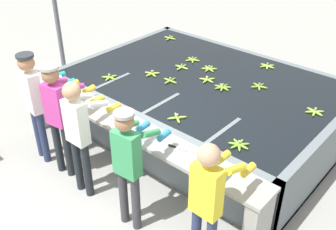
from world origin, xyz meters
TOP-DOWN VIEW (x-y plane):
  - ground_plane at (0.00, 0.00)m, footprint 80.00×80.00m
  - wash_tank at (0.00, 2.02)m, footprint 4.44×3.16m
  - work_ledge at (0.00, 0.23)m, footprint 4.44×0.45m
  - worker_0 at (-1.31, -0.31)m, footprint 0.48×0.75m
  - worker_1 at (-0.77, -0.29)m, footprint 0.47×0.75m
  - worker_2 at (-0.22, -0.37)m, footprint 0.41×0.72m
  - worker_3 at (0.70, -0.37)m, footprint 0.45×0.73m
  - worker_4 at (1.77, -0.29)m, footprint 0.41×0.72m
  - banana_bunch_floating_0 at (0.54, 3.17)m, footprint 0.28×0.27m
  - banana_bunch_floating_1 at (0.46, 0.79)m, footprint 0.24×0.24m
  - banana_bunch_floating_2 at (0.41, 1.97)m, footprint 0.28×0.27m
  - banana_bunch_floating_3 at (-1.67, 3.08)m, footprint 0.28×0.28m
  - banana_bunch_floating_4 at (-0.62, 2.51)m, footprint 0.28×0.27m
  - banana_bunch_floating_5 at (-1.22, 1.02)m, footprint 0.27×0.28m
  - banana_bunch_floating_6 at (-0.78, 1.59)m, footprint 0.28×0.27m
  - banana_bunch_floating_7 at (0.83, 2.38)m, footprint 0.28×0.27m
  - banana_bunch_floating_8 at (-0.17, 2.40)m, footprint 0.27×0.28m
  - banana_bunch_floating_9 at (-0.37, 1.59)m, footprint 0.28×0.28m
  - banana_bunch_floating_10 at (1.83, 2.21)m, footprint 0.28×0.28m
  - banana_bunch_floating_11 at (-0.57, 2.13)m, footprint 0.28×0.28m
  - banana_bunch_floating_12 at (1.45, 0.81)m, footprint 0.28×0.28m
  - banana_bunch_floating_13 at (0.06, 2.03)m, footprint 0.28×0.27m
  - knife_0 at (0.90, 0.26)m, footprint 0.35×0.12m
  - knife_1 at (-1.07, 0.32)m, footprint 0.22×0.30m
  - support_post_left at (-3.22, 1.47)m, footprint 0.09×0.09m

SIDE VIEW (x-z plane):
  - ground_plane at x=0.00m, z-range 0.00..0.00m
  - wash_tank at x=0.00m, z-range -0.01..0.92m
  - work_ledge at x=0.00m, z-range 0.19..1.12m
  - knife_0 at x=0.90m, z-range 0.93..0.95m
  - knife_1 at x=-1.07m, z-range 0.93..0.95m
  - banana_bunch_floating_2 at x=0.41m, z-range 0.91..0.98m
  - banana_bunch_floating_12 at x=1.45m, z-range 0.91..0.98m
  - banana_bunch_floating_0 at x=0.54m, z-range 0.91..0.98m
  - banana_bunch_floating_8 at x=-0.17m, z-range 0.91..0.98m
  - banana_bunch_floating_10 at x=1.83m, z-range 0.91..0.98m
  - banana_bunch_floating_4 at x=-0.62m, z-range 0.91..0.98m
  - banana_bunch_floating_5 at x=-1.22m, z-range 0.91..0.98m
  - banana_bunch_floating_6 at x=-0.78m, z-range 0.91..0.98m
  - banana_bunch_floating_7 at x=0.83m, z-range 0.91..0.98m
  - banana_bunch_floating_13 at x=0.06m, z-range 0.91..0.98m
  - banana_bunch_floating_1 at x=0.46m, z-range 0.91..0.98m
  - banana_bunch_floating_3 at x=-1.67m, z-range 0.91..0.98m
  - banana_bunch_floating_9 at x=-0.37m, z-range 0.91..0.98m
  - banana_bunch_floating_11 at x=-0.57m, z-range 0.91..0.98m
  - worker_3 at x=0.70m, z-range 0.18..1.85m
  - worker_4 at x=1.77m, z-range 0.17..1.87m
  - worker_2 at x=-0.22m, z-range 0.18..1.89m
  - worker_1 at x=-0.77m, z-range 0.20..1.94m
  - worker_0 at x=-1.31m, z-range 0.20..1.95m
  - support_post_left at x=-3.22m, z-range 0.00..3.20m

